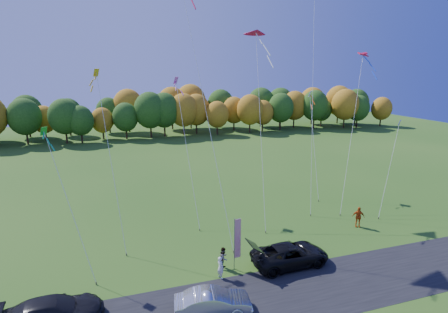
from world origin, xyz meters
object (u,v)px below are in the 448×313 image
object	(u,v)px
person_east	(358,217)
feather_flag	(237,238)
silver_sedan	(213,303)
black_suv	(290,254)

from	to	relation	value
person_east	feather_flag	distance (m)	13.65
silver_sedan	person_east	size ratio (longest dim) A/B	2.37
black_suv	feather_flag	bearing A→B (deg)	78.78
feather_flag	silver_sedan	bearing A→B (deg)	-125.59
feather_flag	black_suv	bearing A→B (deg)	-9.57
black_suv	silver_sedan	xyz separation A→B (m)	(-7.02, -3.53, -0.06)
black_suv	person_east	distance (m)	9.97
person_east	feather_flag	size ratio (longest dim) A/B	0.48
silver_sedan	feather_flag	world-z (taller)	feather_flag
black_suv	feather_flag	size ratio (longest dim) A/B	1.46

